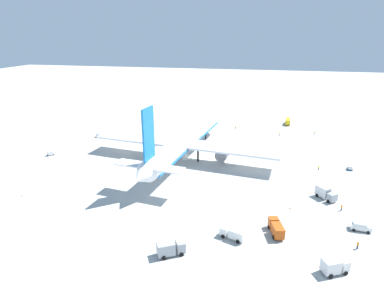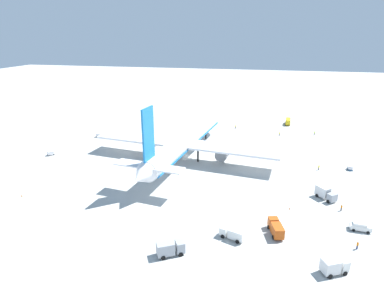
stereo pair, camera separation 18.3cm
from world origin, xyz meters
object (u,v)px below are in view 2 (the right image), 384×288
Objects in this scene: ground_worker_3 at (319,167)px; traffic_cone_0 at (272,128)px; service_truck_1 at (170,248)px; traffic_cone_4 at (22,196)px; baggage_cart_0 at (350,168)px; ground_worker_1 at (279,134)px; ground_worker_4 at (235,127)px; baggage_cart_1 at (51,153)px; traffic_cone_1 at (111,133)px; airliner at (186,140)px; baggage_cart_2 at (99,135)px; traffic_cone_2 at (290,208)px; service_truck_2 at (334,265)px; ground_worker_5 at (314,133)px; service_truck_5 at (233,233)px; service_truck_4 at (276,228)px; service_truck_3 at (288,121)px; ground_worker_0 at (341,208)px; traffic_cone_3 at (155,121)px; service_van at (360,226)px; ground_worker_2 at (357,245)px; service_truck_0 at (325,193)px.

ground_worker_3 reaches higher than traffic_cone_0.
traffic_cone_4 is at bearing 72.47° from service_truck_1.
ground_worker_3 reaches higher than baggage_cart_0.
ground_worker_1 is 0.96× the size of ground_worker_4.
traffic_cone_1 is at bearing -19.14° from baggage_cart_1.
airliner reaches higher than baggage_cart_2.
traffic_cone_0 is at bearing 2.46° from traffic_cone_2.
traffic_cone_1 is 58.69m from traffic_cone_4.
service_truck_2 is 90.17m from ground_worker_5.
baggage_cart_1 is at bearing 52.81° from service_truck_1.
service_truck_5 is 79.18m from baggage_cart_1.
airliner is 25.93× the size of baggage_cart_1.
ground_worker_3 is (39.55, -14.73, -0.66)m from service_truck_4.
service_truck_1 is at bearing 156.53° from ground_worker_5.
service_truck_3 is at bearing 33.84° from ground_worker_5.
service_truck_1 is at bearing 124.32° from ground_worker_0.
baggage_cart_2 reaches higher than traffic_cone_3.
traffic_cone_3 is at bearing -6.94° from traffic_cone_4.
service_truck_1 reaches higher than service_van.
service_truck_5 is (-3.79, 9.22, -0.16)m from service_truck_4.
traffic_cone_3 is (54.11, -22.04, -0.55)m from baggage_cart_1.
baggage_cart_2 is at bearing 79.17° from ground_worker_3.
ground_worker_2 is at bearing 179.93° from ground_worker_0.
service_truck_5 is at bearing 161.53° from ground_worker_5.
service_van is (-13.99, -5.37, -0.67)m from service_truck_0.
ground_worker_3 is 90.27m from traffic_cone_4.
ground_worker_1 is at bearing -9.13° from service_truck_5.
ground_worker_5 is 69.31m from traffic_cone_2.
traffic_cone_1 is (-13.63, 72.98, -0.58)m from ground_worker_1.
traffic_cone_1 is (55.95, 88.34, -0.76)m from service_van.
service_truck_3 is 11.47m from traffic_cone_0.
ground_worker_2 is 3.21× the size of traffic_cone_0.
ground_worker_5 reaches higher than ground_worker_0.
ground_worker_1 is at bearing 12.45° from service_van.
traffic_cone_3 is (86.63, 57.55, -1.27)m from service_truck_4.
ground_worker_2 reaches higher than traffic_cone_4.
baggage_cart_1 is 1.70× the size of ground_worker_1.
service_truck_1 is 90.43m from ground_worker_1.
service_van is at bearing -159.01° from service_truck_0.
ground_worker_3 is 3.19× the size of traffic_cone_0.
service_truck_0 is 25.03m from baggage_cart_0.
ground_worker_5 reaches higher than baggage_cart_1.
ground_worker_0 is 0.96× the size of ground_worker_5.
traffic_cone_4 is (-2.72, 86.56, -0.76)m from service_van.
ground_worker_4 is (40.21, 41.07, 0.15)m from baggage_cart_0.
service_truck_0 is 10.79× the size of traffic_cone_3.
traffic_cone_3 and traffic_cone_4 have the same top height.
service_truck_2 is at bearing 174.86° from ground_worker_3.
airliner reaches higher than service_truck_4.
ground_worker_5 reaches higher than ground_worker_1.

